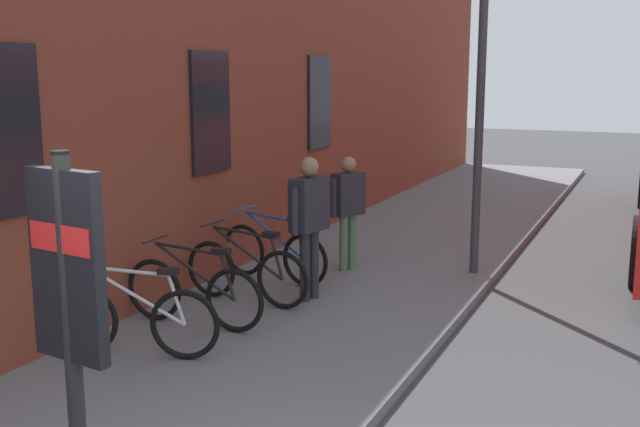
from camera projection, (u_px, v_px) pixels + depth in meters
The scene contains 11 objects.
ground at pixel (555, 319), 9.11m from camera, with size 60.00×60.00×0.00m, color #38383A.
sidewalk_pavement at pixel (393, 255), 12.00m from camera, with size 24.00×3.50×0.12m, color slate.
station_facade at pixel (302, 33), 13.07m from camera, with size 22.00×0.65×7.15m.
bicycle_by_door at pixel (135, 319), 7.54m from camera, with size 0.63×1.72×0.97m.
bicycle_end_of_row at pixel (194, 292), 8.45m from camera, with size 0.48×1.77×0.97m.
bicycle_leaning_wall at pixel (247, 272), 9.30m from camera, with size 0.48×1.77×0.97m.
bicycle_beside_lamp at pixel (274, 253), 10.28m from camera, with size 0.50×1.75×0.97m.
transit_info_sign at pixel (69, 292), 4.27m from camera, with size 0.17×0.56×2.40m.
pedestrian_by_facade at pixel (348, 201), 10.75m from camera, with size 0.57×0.42×1.64m.
pedestrian_crossing_street at pixel (309, 213), 9.32m from camera, with size 0.66×0.36×1.79m.
street_lamp at pixel (482, 63), 10.24m from camera, with size 0.28×0.28×4.91m.
Camera 1 is at (-3.11, -2.01, 2.95)m, focal length 42.53 mm.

